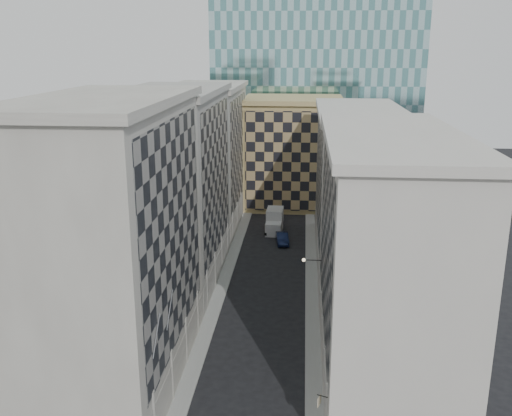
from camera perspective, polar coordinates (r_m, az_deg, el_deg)
The scene contains 14 objects.
sidewalk_west at distance 67.09m, azimuth -3.48°, elevation -8.00°, with size 1.50×100.00×0.15m, color gray.
sidewalk_east at distance 66.47m, azimuth 5.61°, elevation -8.29°, with size 1.50×100.00×0.15m, color gray.
bldg_left_a at distance 46.82m, azimuth -13.94°, elevation -3.79°, with size 10.80×22.80×23.70m.
bldg_left_b at distance 67.26m, azimuth -8.03°, elevation 2.07°, with size 10.80×22.80×22.70m.
bldg_left_c at distance 88.46m, azimuth -4.91°, elevation 5.16°, with size 10.80×22.80×21.70m.
bldg_right_a at distance 49.18m, azimuth 12.69°, elevation -4.61°, with size 10.80×26.80×20.70m.
bldg_right_b at distance 75.03m, azimuth 10.03°, elevation 2.27°, with size 10.80×28.80×19.70m.
tan_block at distance 100.16m, azimuth 3.67°, elevation 5.64°, with size 16.80×14.80×18.80m.
church_tower at distance 112.72m, azimuth 2.95°, elevation 15.75°, with size 7.20×7.20×51.50m.
flagpoles_left at distance 42.54m, azimuth -9.25°, elevation -11.18°, with size 0.10×6.33×2.33m.
bracket_lamp at distance 58.56m, azimuth 4.97°, elevation -5.20°, with size 1.98×0.36×0.36m.
box_truck at distance 86.82m, azimuth 1.86°, elevation -1.39°, with size 2.57×6.03×3.28m.
dark_car at distance 81.52m, azimuth 2.64°, elevation -3.05°, with size 1.61×4.63×1.52m, color #0E1736.
shop_sign at distance 41.43m, azimuth 6.37°, elevation -18.58°, with size 0.74×0.65×0.75m.
Camera 1 is at (3.94, -30.66, 27.23)m, focal length 40.00 mm.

